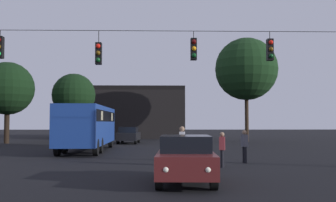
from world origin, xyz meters
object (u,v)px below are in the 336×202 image
object	(u,v)px
car_near_right	(186,158)
car_far_left	(129,135)
pedestrian_crossing_left	(245,145)
city_bus	(88,124)
pedestrian_crossing_center	(222,148)
tree_behind_building	(7,89)
pedestrian_crossing_right	(182,143)
tree_left_silhouette	(246,69)
tree_right_far	(74,95)

from	to	relation	value
car_near_right	car_far_left	world-z (taller)	same
car_near_right	pedestrian_crossing_left	distance (m)	7.24
city_bus	pedestrian_crossing_center	xyz separation A→B (m)	(7.52, -10.46, -1.01)
pedestrian_crossing_left	pedestrian_crossing_center	size ratio (longest dim) A/B	1.03
city_bus	pedestrian_crossing_left	size ratio (longest dim) A/B	6.99
tree_behind_building	pedestrian_crossing_right	bearing A→B (deg)	-53.66
car_near_right	car_far_left	size ratio (longest dim) A/B	1.00
pedestrian_crossing_left	tree_behind_building	world-z (taller)	tree_behind_building
car_far_left	pedestrian_crossing_left	xyz separation A→B (m)	(6.84, -18.80, 0.09)
pedestrian_crossing_center	car_far_left	bearing A→B (deg)	104.81
car_far_left	tree_left_silhouette	bearing A→B (deg)	14.22
pedestrian_crossing_right	tree_right_far	world-z (taller)	tree_right_far
pedestrian_crossing_center	tree_behind_building	distance (m)	27.16
car_far_left	pedestrian_crossing_right	distance (m)	20.53
pedestrian_crossing_center	tree_behind_building	xyz separation A→B (m)	(-16.76, 20.95, 4.23)
car_far_left	pedestrian_crossing_right	bearing A→B (deg)	-79.47
car_near_right	car_far_left	xyz separation A→B (m)	(-3.56, 25.25, 0.00)
city_bus	car_near_right	bearing A→B (deg)	-69.50
pedestrian_crossing_left	pedestrian_crossing_right	distance (m)	3.39
city_bus	pedestrian_crossing_right	bearing A→B (deg)	-59.76
tree_right_far	tree_behind_building	bearing A→B (deg)	-150.98
car_near_right	tree_behind_building	distance (m)	29.84
city_bus	car_near_right	xyz separation A→B (m)	(5.62, -15.03, -1.07)
tree_behind_building	car_far_left	bearing A→B (deg)	-1.35
tree_left_silhouette	pedestrian_crossing_right	bearing A→B (deg)	-108.80
city_bus	pedestrian_crossing_center	size ratio (longest dim) A/B	7.22
city_bus	pedestrian_crossing_left	xyz separation A→B (m)	(8.90, -8.57, -0.98)
pedestrian_crossing_center	tree_right_far	world-z (taller)	tree_right_far
city_bus	tree_behind_building	distance (m)	14.34
pedestrian_crossing_center	tree_right_far	distance (m)	26.78
car_near_right	pedestrian_crossing_left	bearing A→B (deg)	63.09
car_near_right	tree_left_silhouette	xyz separation A→B (m)	(8.06, 28.20, 6.53)
car_near_right	pedestrian_crossing_right	size ratio (longest dim) A/B	2.49
pedestrian_crossing_center	tree_left_silhouette	bearing A→B (deg)	75.38
pedestrian_crossing_right	tree_right_far	xyz separation A→B (m)	(-9.51, 23.52, 3.66)
car_near_right	pedestrian_crossing_left	world-z (taller)	pedestrian_crossing_left
pedestrian_crossing_right	tree_right_far	size ratio (longest dim) A/B	0.26
pedestrian_crossing_right	tree_right_far	distance (m)	25.63
car_near_right	tree_right_far	xyz separation A→B (m)	(-9.32, 28.58, 3.88)
car_near_right	pedestrian_crossing_center	distance (m)	4.95
car_far_left	tree_behind_building	bearing A→B (deg)	178.65
city_bus	car_near_right	distance (m)	16.08
pedestrian_crossing_left	tree_behind_building	distance (m)	26.64
car_near_right	pedestrian_crossing_left	size ratio (longest dim) A/B	2.80
city_bus	tree_right_far	world-z (taller)	tree_right_far
car_near_right	pedestrian_crossing_right	world-z (taller)	pedestrian_crossing_right
city_bus	tree_behind_building	bearing A→B (deg)	131.36
car_far_left	pedestrian_crossing_left	distance (m)	20.00
city_bus	pedestrian_crossing_right	xyz separation A→B (m)	(5.81, -9.96, -0.85)
pedestrian_crossing_center	tree_behind_building	size ratio (longest dim) A/B	0.20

